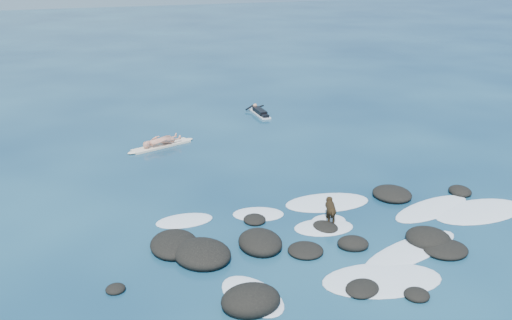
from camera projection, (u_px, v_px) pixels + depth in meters
name	position (u px, v px, depth m)	size (l,w,h in m)	color
ground	(292.00, 233.00, 16.92)	(160.00, 160.00, 0.00)	#0A2642
reef_rocks	(278.00, 258.00, 15.26)	(14.74, 6.96, 0.63)	black
breaking_foam	(370.00, 231.00, 17.00)	(11.65, 6.83, 0.12)	white
standing_surfer_rig	(160.00, 131.00, 24.21)	(3.12, 1.40, 1.82)	#FDE9CA
paddling_surfer_rig	(260.00, 112.00, 29.33)	(1.05, 2.33, 0.40)	white
dog	(331.00, 208.00, 17.47)	(0.54, 1.07, 0.71)	black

